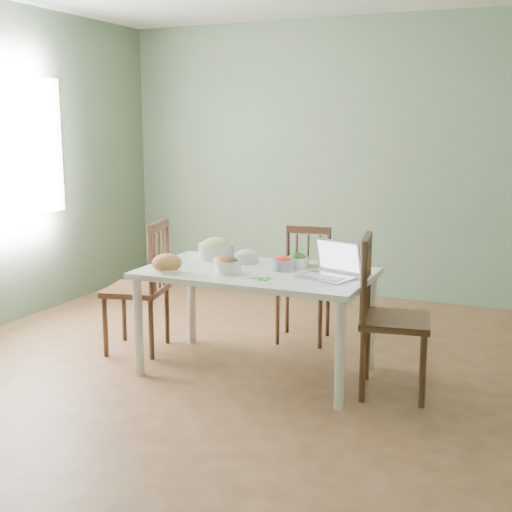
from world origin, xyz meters
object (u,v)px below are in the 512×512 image
at_px(dining_table, 256,322).
at_px(chair_left, 136,286).
at_px(chair_right, 395,317).
at_px(bowl_squash, 216,248).
at_px(laptop, 326,261).
at_px(chair_far, 303,286).
at_px(bread_boule, 167,263).

distance_m(dining_table, chair_left, 1.03).
bearing_deg(dining_table, chair_right, 0.58).
bearing_deg(bowl_squash, laptop, -17.35).
bearing_deg(chair_right, chair_left, 78.51).
bearing_deg(chair_far, bread_boule, -125.50).
bearing_deg(bread_boule, chair_right, 11.84).
relative_size(chair_left, bread_boule, 4.98).
bearing_deg(bread_boule, dining_table, 30.03).
bearing_deg(chair_right, laptop, 85.78).
xyz_separation_m(dining_table, laptop, (0.50, -0.03, 0.48)).
distance_m(chair_far, bread_boule, 1.28).
height_order(bowl_squash, laptop, laptop).
xyz_separation_m(chair_far, bread_boule, (-0.58, -1.09, 0.34)).
distance_m(bowl_squash, laptop, 0.99).
bearing_deg(chair_right, chair_far, 39.02).
relative_size(chair_right, bread_boule, 5.09).
height_order(bread_boule, bowl_squash, bowl_squash).
height_order(chair_far, chair_left, chair_left).
distance_m(chair_far, laptop, 1.01).
bearing_deg(chair_far, chair_right, -48.57).
height_order(dining_table, chair_far, chair_far).
xyz_separation_m(bowl_squash, laptop, (0.94, -0.29, 0.04)).
height_order(chair_far, bread_boule, chair_far).
xyz_separation_m(chair_left, bowl_squash, (0.58, 0.19, 0.30)).
bearing_deg(bowl_squash, chair_left, -161.54).
xyz_separation_m(chair_left, laptop, (1.52, -0.10, 0.34)).
distance_m(chair_far, chair_left, 1.30).
bearing_deg(laptop, bowl_squash, -180.00).
bearing_deg(chair_far, dining_table, -101.95).
bearing_deg(dining_table, bowl_squash, 149.28).
xyz_separation_m(chair_right, bowl_squash, (-1.39, 0.25, 0.29)).
bearing_deg(chair_right, dining_table, 80.70).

